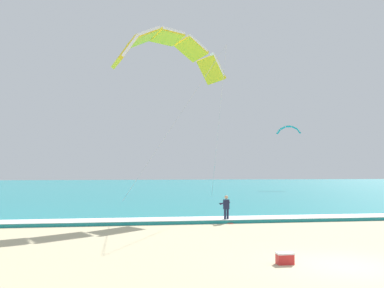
{
  "coord_description": "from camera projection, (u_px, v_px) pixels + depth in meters",
  "views": [
    {
      "loc": [
        -7.43,
        -13.49,
        3.21
      ],
      "look_at": [
        -2.87,
        15.84,
        5.1
      ],
      "focal_mm": 39.52,
      "sensor_mm": 36.0,
      "label": 1
    }
  ],
  "objects": [
    {
      "name": "kite_distant",
      "position": [
        289.0,
        129.0,
        72.06
      ],
      "size": [
        3.96,
        2.41,
        1.48
      ],
      "color": "teal"
    },
    {
      "name": "cooler_box",
      "position": [
        285.0,
        258.0,
        14.54
      ],
      "size": [
        0.58,
        0.38,
        0.4
      ],
      "color": "red",
      "rests_on": "ground"
    },
    {
      "name": "kitesurfer",
      "position": [
        226.0,
        208.0,
        26.15
      ],
      "size": [
        0.65,
        0.64,
        1.69
      ],
      "color": "#191E38",
      "rests_on": "ground"
    },
    {
      "name": "kite_primary",
      "position": [
        170.0,
        49.0,
        31.61
      ],
      "size": [
        8.99,
        7.8,
        12.53
      ],
      "color": "yellow"
    },
    {
      "name": "sea",
      "position": [
        163.0,
        186.0,
        85.08
      ],
      "size": [
        200.0,
        120.0,
        0.2
      ],
      "primitive_type": "cube",
      "color": "teal",
      "rests_on": "ground"
    },
    {
      "name": "surfboard",
      "position": [
        226.0,
        222.0,
        26.08
      ],
      "size": [
        0.93,
        1.46,
        0.09
      ],
      "color": "#E04C38",
      "rests_on": "ground"
    },
    {
      "name": "surf_foam",
      "position": [
        244.0,
        218.0,
        26.91
      ],
      "size": [
        200.0,
        2.06,
        0.04
      ],
      "primitive_type": "cube",
      "color": "white",
      "rests_on": "sea"
    },
    {
      "name": "ground_plane",
      "position": [
        348.0,
        266.0,
        14.24
      ],
      "size": [
        200.0,
        200.0,
        0.0
      ],
      "primitive_type": "plane",
      "color": "#C6B78E"
    }
  ]
}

